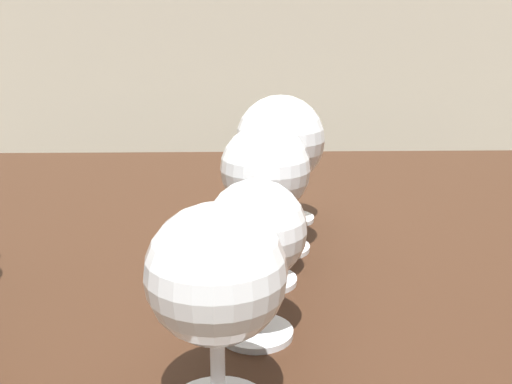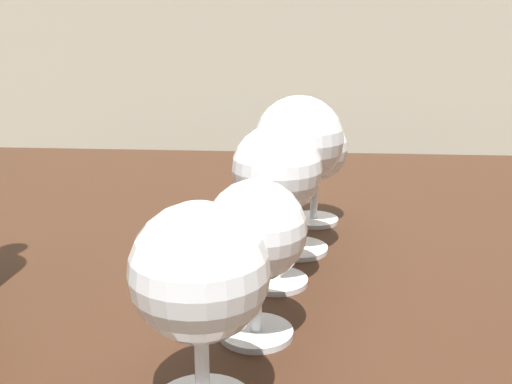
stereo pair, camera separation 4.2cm
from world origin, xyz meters
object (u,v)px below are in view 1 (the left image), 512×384
(wine_glass_white, at_px, (264,173))
(wine_glass_chardonnay, at_px, (280,142))
(wine_glass_merlot, at_px, (291,150))
(wine_glass_amber, at_px, (256,234))
(wine_glass_port, at_px, (216,280))

(wine_glass_white, height_order, wine_glass_chardonnay, wine_glass_chardonnay)
(wine_glass_white, xyz_separation_m, wine_glass_merlot, (0.04, 0.18, -0.02))
(wine_glass_amber, xyz_separation_m, wine_glass_chardonnay, (0.03, 0.18, 0.03))
(wine_glass_chardonnay, height_order, wine_glass_merlot, wine_glass_chardonnay)
(wine_glass_amber, height_order, wine_glass_white, wine_glass_white)
(wine_glass_port, height_order, wine_glass_amber, wine_glass_port)
(wine_glass_chardonnay, bearing_deg, wine_glass_merlot, 79.08)
(wine_glass_port, bearing_deg, wine_glass_amber, 74.83)
(wine_glass_white, relative_size, wine_glass_chardonnay, 0.91)
(wine_glass_merlot, bearing_deg, wine_glass_port, -101.21)
(wine_glass_port, xyz_separation_m, wine_glass_white, (0.03, 0.19, 0.02))
(wine_glass_white, xyz_separation_m, wine_glass_chardonnay, (0.02, 0.08, 0.01))
(wine_glass_white, bearing_deg, wine_glass_amber, -95.46)
(wine_glass_amber, height_order, wine_glass_chardonnay, wine_glass_chardonnay)
(wine_glass_merlot, bearing_deg, wine_glass_chardonnay, -100.92)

